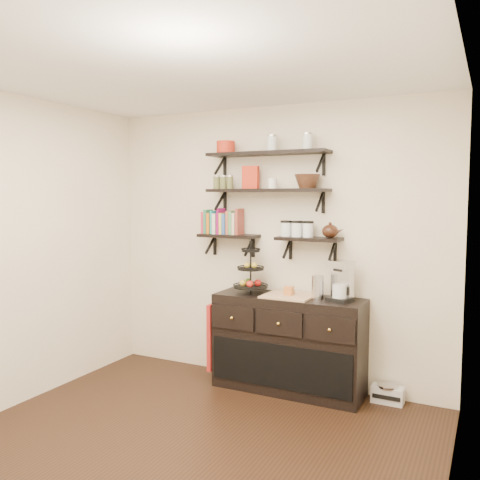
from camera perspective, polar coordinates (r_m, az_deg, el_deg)
name	(u,v)px	position (r m, az deg, el deg)	size (l,w,h in m)	color
floor	(174,457)	(3.91, -7.42, -23.05)	(3.50, 3.50, 0.00)	black
ceiling	(169,63)	(3.56, -7.94, 19.05)	(3.50, 3.50, 0.02)	white
back_wall	(272,245)	(5.02, 3.64, -0.55)	(3.50, 0.02, 2.70)	white
right_wall	(449,288)	(2.90, 22.44, -5.00)	(0.02, 3.50, 2.70)	white
shelf_top	(267,154)	(4.89, 3.08, 9.65)	(1.20, 0.27, 0.23)	black
shelf_mid	(267,191)	(4.87, 3.07, 5.55)	(1.20, 0.27, 0.23)	black
shelf_low_left	(229,236)	(5.08, -1.25, 0.41)	(0.60, 0.25, 0.23)	black
shelf_low_right	(309,240)	(4.75, 7.75, 0.05)	(0.60, 0.25, 0.23)	black
cookbooks	(224,223)	(5.10, -1.78, 1.97)	(0.43, 0.15, 0.26)	#BD233D
glass_canisters	(297,230)	(4.78, 6.40, 1.14)	(0.32, 0.10, 0.13)	silver
sideboard	(288,343)	(4.87, 5.46, -11.49)	(1.40, 0.50, 0.92)	black
fruit_stand	(251,276)	(4.89, 1.25, -4.02)	(0.33, 0.33, 0.48)	black
candle	(289,291)	(4.76, 5.52, -5.67)	(0.08, 0.08, 0.08)	#B56529
coffee_maker	(341,281)	(4.61, 11.28, -4.59)	(0.25, 0.25, 0.37)	black
thermal_carafe	(318,288)	(4.63, 8.72, -5.30)	(0.11, 0.11, 0.22)	silver
apron	(215,335)	(5.08, -2.79, -10.64)	(0.04, 0.28, 0.65)	#A51120
radio	(388,394)	(4.88, 16.25, -16.25)	(0.28, 0.19, 0.17)	silver
recipe_box	(251,177)	(4.94, 1.20, 7.04)	(0.16, 0.06, 0.22)	red
walnut_bowl	(307,181)	(4.72, 7.57, 6.54)	(0.24, 0.24, 0.13)	black
ramekins	(272,184)	(4.85, 3.66, 6.33)	(0.09, 0.09, 0.10)	white
teapot	(330,230)	(4.68, 10.08, 1.11)	(0.20, 0.15, 0.15)	black
red_pot	(226,147)	(5.09, -1.62, 10.37)	(0.18, 0.18, 0.12)	red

